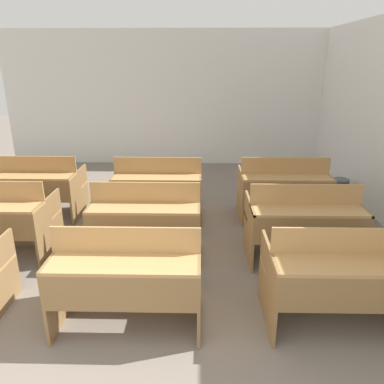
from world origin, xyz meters
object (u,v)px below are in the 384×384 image
wastepaper_bin (340,189)px  bench_second_right (303,221)px  bench_second_center (146,219)px  bench_third_right (283,188)px  bench_third_left (36,186)px  bench_third_center (158,187)px  bench_front_right (341,276)px  bench_front_center (128,274)px

wastepaper_bin → bench_second_right: bearing=-119.7°
bench_second_center → bench_third_right: (1.84, 1.19, 0.00)m
bench_third_left → bench_third_center: bearing=-0.6°
bench_front_right → bench_second_center: same height
bench_front_center → bench_second_center: bearing=90.4°
bench_second_center → bench_third_right: 2.19m
bench_third_center → bench_front_center: bearing=-90.1°
bench_front_center → wastepaper_bin: bench_front_center is taller
bench_front_right → wastepaper_bin: size_ratio=3.54×
bench_front_center → bench_front_right: (1.84, 0.02, 0.00)m
bench_third_right → bench_second_right: bearing=-91.1°
bench_front_center → bench_front_right: size_ratio=1.00×
bench_second_right → bench_front_right: bearing=-88.4°
bench_front_right → bench_second_center: size_ratio=1.00×
wastepaper_bin → bench_front_center: bearing=-132.8°
bench_second_right → bench_third_center: same height
bench_second_center → bench_second_right: same height
bench_third_left → wastepaper_bin: (4.78, 0.84, -0.30)m
bench_second_center → bench_second_right: (1.82, -0.03, 0.00)m
bench_second_right → bench_third_right: (0.02, 1.22, 0.00)m
bench_second_right → bench_front_center: bearing=-147.1°
bench_second_right → bench_third_left: bearing=161.6°
bench_front_right → bench_second_right: bearing=91.6°
bench_third_right → wastepaper_bin: size_ratio=3.54×
bench_third_center → bench_third_left: bearing=179.4°
bench_front_center → bench_second_center: (-0.01, 1.20, 0.00)m
bench_third_center → bench_second_center: bearing=-90.7°
bench_second_right → bench_third_left: size_ratio=1.00×
bench_second_right → bench_third_right: bearing=88.9°
bench_front_center → wastepaper_bin: 4.39m
bench_third_right → wastepaper_bin: (1.14, 0.82, -0.30)m
bench_front_right → wastepaper_bin: (1.13, 3.19, -0.30)m
bench_front_right → bench_second_center: bearing=147.5°
bench_second_center → bench_third_center: bearing=89.3°
bench_front_right → bench_third_right: same height
bench_second_right → bench_third_center: bearing=146.7°
bench_front_center → bench_front_right: bearing=0.7°
bench_second_center → bench_front_center: bearing=-89.6°
bench_third_left → wastepaper_bin: size_ratio=3.54×
bench_third_center → bench_third_right: same height
bench_second_right → bench_third_center: size_ratio=1.00×
bench_third_left → bench_second_center: bearing=-33.2°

